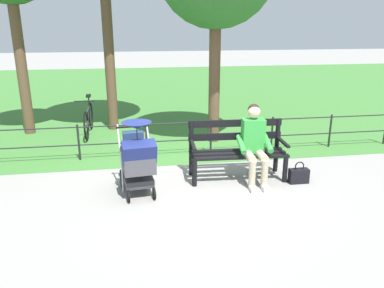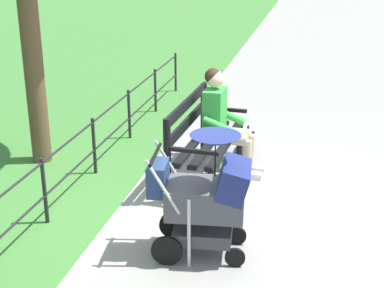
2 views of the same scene
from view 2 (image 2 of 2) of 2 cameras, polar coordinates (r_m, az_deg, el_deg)
name	(u,v)px [view 2 (image 2 of 2)]	position (r m, az deg, el deg)	size (l,w,h in m)	color
ground_plane	(195,209)	(6.10, 0.28, -6.44)	(60.00, 60.00, 0.00)	gray
park_bench	(201,136)	(6.65, 0.89, 0.84)	(1.62, 0.67, 0.96)	black
person_on_bench	(224,119)	(6.77, 3.15, 2.53)	(0.55, 0.74, 1.28)	tan
stroller	(206,194)	(5.05, 1.43, -5.02)	(0.59, 0.93, 1.15)	black
handbag	(247,143)	(7.59, 5.54, 0.12)	(0.32, 0.14, 0.37)	black
park_fence	(89,144)	(6.77, -10.18, -0.02)	(8.97, 0.04, 0.70)	black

